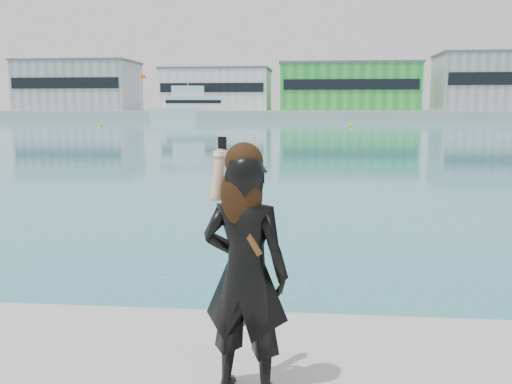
{
  "coord_description": "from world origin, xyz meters",
  "views": [
    {
      "loc": [
        0.02,
        -3.99,
        2.65
      ],
      "look_at": [
        -0.39,
        0.23,
        2.02
      ],
      "focal_mm": 40.0,
      "sensor_mm": 36.0,
      "label": 1
    }
  ],
  "objects_px": {
    "motor_yacht": "(196,108)",
    "buoy_far": "(101,126)",
    "buoy_near": "(351,127)",
    "woman": "(245,267)"
  },
  "relations": [
    {
      "from": "woman",
      "to": "buoy_near",
      "type": "bearing_deg",
      "value": -82.34
    },
    {
      "from": "motor_yacht",
      "to": "buoy_far",
      "type": "xyz_separation_m",
      "value": [
        -6.72,
        -35.94,
        -2.58
      ]
    },
    {
      "from": "motor_yacht",
      "to": "buoy_far",
      "type": "distance_m",
      "value": 36.65
    },
    {
      "from": "buoy_near",
      "to": "motor_yacht",
      "type": "bearing_deg",
      "value": 129.32
    },
    {
      "from": "buoy_near",
      "to": "woman",
      "type": "relative_size",
      "value": 0.3
    },
    {
      "from": "motor_yacht",
      "to": "woman",
      "type": "bearing_deg",
      "value": -90.37
    },
    {
      "from": "buoy_far",
      "to": "motor_yacht",
      "type": "bearing_deg",
      "value": 79.4
    },
    {
      "from": "buoy_near",
      "to": "woman",
      "type": "height_order",
      "value": "woman"
    },
    {
      "from": "buoy_near",
      "to": "woman",
      "type": "xyz_separation_m",
      "value": [
        -5.78,
        -77.4,
        1.64
      ]
    },
    {
      "from": "motor_yacht",
      "to": "buoy_near",
      "type": "bearing_deg",
      "value": -62.78
    }
  ]
}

